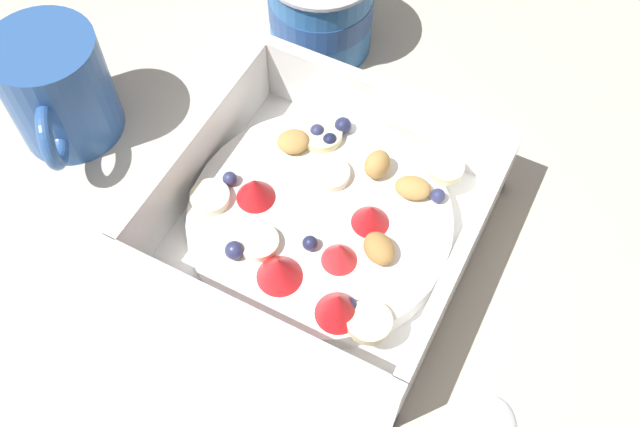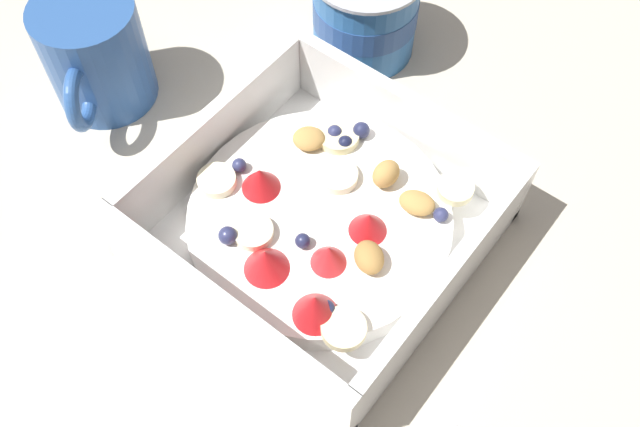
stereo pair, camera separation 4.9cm
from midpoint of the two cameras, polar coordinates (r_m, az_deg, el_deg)
name	(u,v)px [view 2 (the right image)]	position (r m, az deg, el deg)	size (l,w,h in m)	color
ground_plane	(326,240)	(0.52, 3.23, -2.39)	(2.40, 2.40, 0.00)	beige
fruit_bowl	(320,221)	(0.50, 2.82, -0.86)	(0.21, 0.21, 0.06)	white
yogurt_cup	(365,11)	(0.61, 6.06, 15.78)	(0.09, 0.09, 0.08)	#3370B7
coffee_mug	(92,58)	(0.58, -15.58, 11.77)	(0.09, 0.10, 0.09)	#2D5699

